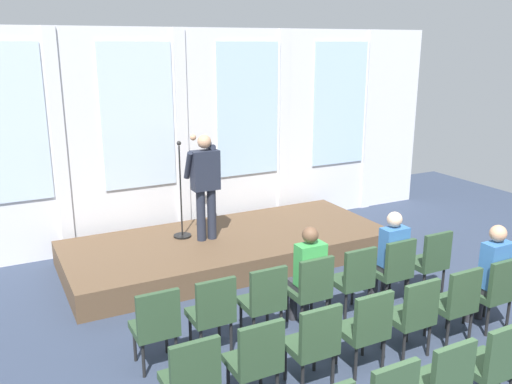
{
  "coord_description": "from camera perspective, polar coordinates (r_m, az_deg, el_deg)",
  "views": [
    {
      "loc": [
        -3.35,
        -3.06,
        3.4
      ],
      "look_at": [
        -0.1,
        3.26,
        1.44
      ],
      "focal_mm": 38.1,
      "sensor_mm": 36.0,
      "label": 1
    }
  ],
  "objects": [
    {
      "name": "rear_partition",
      "position": [
        9.61,
        -6.2,
        6.17
      ],
      "size": [
        10.08,
        0.14,
        3.64
      ],
      "color": "silver",
      "rests_on": "ground"
    },
    {
      "name": "stage_platform",
      "position": [
        8.82,
        -2.91,
        -5.88
      ],
      "size": [
        5.12,
        2.15,
        0.39
      ],
      "primitive_type": "cube",
      "color": "brown",
      "rests_on": "ground"
    },
    {
      "name": "speaker",
      "position": [
        8.39,
        -5.39,
        1.3
      ],
      "size": [
        0.51,
        0.69,
        1.67
      ],
      "color": "#232838",
      "rests_on": "stage_platform"
    },
    {
      "name": "mic_stand",
      "position": [
        8.7,
        -7.81,
        -2.59
      ],
      "size": [
        0.28,
        0.28,
        1.55
      ],
      "color": "black",
      "rests_on": "stage_platform"
    },
    {
      "name": "chair_r0_c0",
      "position": [
        5.99,
        -10.46,
        -13.42
      ],
      "size": [
        0.46,
        0.44,
        0.94
      ],
      "color": "black",
      "rests_on": "ground"
    },
    {
      "name": "chair_r0_c1",
      "position": [
        6.17,
        -4.59,
        -12.26
      ],
      "size": [
        0.46,
        0.44,
        0.94
      ],
      "color": "black",
      "rests_on": "ground"
    },
    {
      "name": "chair_r0_c2",
      "position": [
        6.41,
        0.84,
        -11.07
      ],
      "size": [
        0.46,
        0.44,
        0.94
      ],
      "color": "black",
      "rests_on": "ground"
    },
    {
      "name": "chair_r0_c3",
      "position": [
        6.71,
        5.79,
        -9.89
      ],
      "size": [
        0.46,
        0.44,
        0.94
      ],
      "color": "black",
      "rests_on": "ground"
    },
    {
      "name": "audience_r0_c3",
      "position": [
        6.7,
        5.45,
        -8.2
      ],
      "size": [
        0.36,
        0.39,
        1.29
      ],
      "color": "#2D2D33",
      "rests_on": "ground"
    },
    {
      "name": "chair_r0_c4",
      "position": [
        7.06,
        10.26,
        -8.76
      ],
      "size": [
        0.46,
        0.44,
        0.94
      ],
      "color": "black",
      "rests_on": "ground"
    },
    {
      "name": "chair_r0_c5",
      "position": [
        7.44,
        14.26,
        -7.69
      ],
      "size": [
        0.46,
        0.44,
        0.94
      ],
      "color": "black",
      "rests_on": "ground"
    },
    {
      "name": "audience_r0_c5",
      "position": [
        7.43,
        13.93,
        -6.18
      ],
      "size": [
        0.36,
        0.39,
        1.29
      ],
      "color": "#2D2D33",
      "rests_on": "ground"
    },
    {
      "name": "chair_r0_c6",
      "position": [
        7.86,
        17.84,
        -6.7
      ],
      "size": [
        0.46,
        0.44,
        0.94
      ],
      "color": "black",
      "rests_on": "ground"
    },
    {
      "name": "chair_r1_c0",
      "position": [
        5.12,
        -6.8,
        -18.66
      ],
      "size": [
        0.46,
        0.44,
        0.94
      ],
      "color": "black",
      "rests_on": "ground"
    },
    {
      "name": "chair_r1_c1",
      "position": [
        5.34,
        0.0,
        -17.01
      ],
      "size": [
        0.46,
        0.44,
        0.94
      ],
      "color": "black",
      "rests_on": "ground"
    },
    {
      "name": "chair_r1_c2",
      "position": [
        5.62,
        6.09,
        -15.3
      ],
      "size": [
        0.46,
        0.44,
        0.94
      ],
      "color": "black",
      "rests_on": "ground"
    },
    {
      "name": "chair_r1_c3",
      "position": [
        5.96,
        11.46,
        -13.63
      ],
      "size": [
        0.46,
        0.44,
        0.94
      ],
      "color": "black",
      "rests_on": "ground"
    },
    {
      "name": "chair_r1_c4",
      "position": [
        6.34,
        16.15,
        -12.06
      ],
      "size": [
        0.46,
        0.44,
        0.94
      ],
      "color": "black",
      "rests_on": "ground"
    },
    {
      "name": "chair_r1_c5",
      "position": [
        6.77,
        20.23,
        -10.61
      ],
      "size": [
        0.46,
        0.44,
        0.94
      ],
      "color": "black",
      "rests_on": "ground"
    },
    {
      "name": "chair_r1_c6",
      "position": [
        7.23,
        23.77,
        -9.3
      ],
      "size": [
        0.46,
        0.44,
        0.94
      ],
      "color": "black",
      "rests_on": "ground"
    },
    {
      "name": "audience_r1_c6",
      "position": [
        7.19,
        23.45,
        -7.61
      ],
      "size": [
        0.36,
        0.39,
        1.33
      ],
      "color": "#2D2D33",
      "rests_on": "ground"
    },
    {
      "name": "chair_r2_c3",
      "position": [
        5.3,
        18.91,
        -18.18
      ],
      "size": [
        0.46,
        0.44,
        0.94
      ],
      "color": "black",
      "rests_on": "ground"
    },
    {
      "name": "chair_r2_c4",
      "position": [
        5.73,
        23.61,
        -15.95
      ],
      "size": [
        0.46,
        0.44,
        0.94
      ],
      "color": "black",
      "rests_on": "ground"
    }
  ]
}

